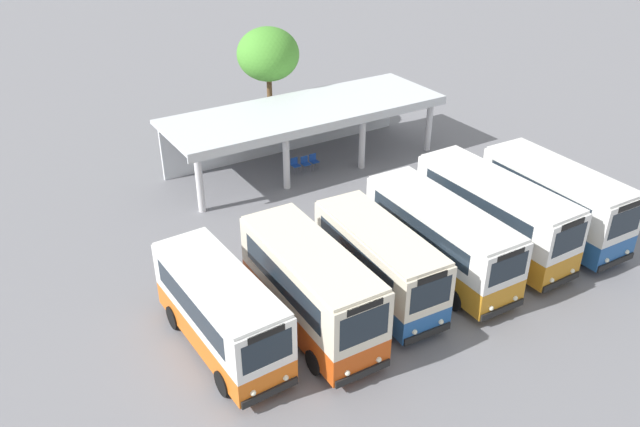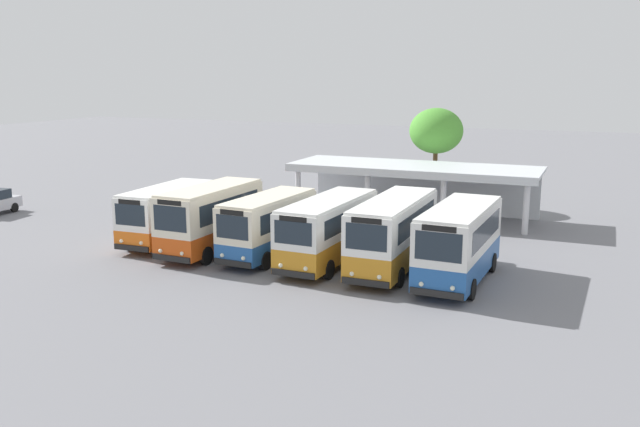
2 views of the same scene
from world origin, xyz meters
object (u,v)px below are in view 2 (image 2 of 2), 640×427
city_bus_middle_cream (268,224)px  waiting_chair_middle_seat (411,211)px  city_bus_second_in_row (211,216)px  city_bus_nearest_orange (167,212)px  city_bus_fourth_amber (328,228)px  city_bus_far_end_green (459,241)px  city_bus_fifth_blue (393,231)px  waiting_chair_end_by_column (394,210)px  waiting_chair_second_from_end (402,211)px

city_bus_middle_cream → waiting_chair_middle_seat: city_bus_middle_cream is taller
city_bus_second_in_row → city_bus_middle_cream: bearing=3.9°
city_bus_nearest_orange → city_bus_fourth_amber: bearing=-2.1°
city_bus_far_end_green → city_bus_nearest_orange: bearing=177.2°
city_bus_second_in_row → city_bus_fifth_blue: city_bus_second_in_row is taller
city_bus_second_in_row → waiting_chair_middle_seat: city_bus_second_in_row is taller
waiting_chair_end_by_column → waiting_chair_second_from_end: size_ratio=1.00×
city_bus_middle_cream → waiting_chair_second_from_end: bearing=73.0°
city_bus_nearest_orange → city_bus_far_end_green: city_bus_far_end_green is taller
waiting_chair_second_from_end → waiting_chair_middle_seat: same height
city_bus_fifth_blue → waiting_chair_second_from_end: 11.74m
city_bus_second_in_row → city_bus_far_end_green: 12.85m
city_bus_fourth_amber → city_bus_far_end_green: bearing=-3.9°
city_bus_middle_cream → waiting_chair_second_from_end: 12.19m
city_bus_fourth_amber → waiting_chair_end_by_column: size_ratio=9.00×
city_bus_fifth_blue → waiting_chair_second_from_end: city_bus_fifth_blue is taller
city_bus_middle_cream → city_bus_nearest_orange: bearing=175.7°
waiting_chair_second_from_end → city_bus_middle_cream: bearing=-107.0°
city_bus_nearest_orange → city_bus_fourth_amber: (9.63, -0.36, 0.05)m
city_bus_nearest_orange → city_bus_far_end_green: (16.05, -0.80, 0.15)m
city_bus_far_end_green → waiting_chair_middle_seat: 13.23m
city_bus_fifth_blue → waiting_chair_middle_seat: size_ratio=9.23×
city_bus_fourth_amber → waiting_chair_middle_seat: (0.91, 11.51, -1.25)m
city_bus_nearest_orange → city_bus_middle_cream: city_bus_middle_cream is taller
city_bus_second_in_row → city_bus_fourth_amber: bearing=3.0°
city_bus_far_end_green → waiting_chair_end_by_column: size_ratio=8.47×
city_bus_middle_cream → waiting_chair_end_by_column: bearing=75.8°
city_bus_fifth_blue → city_bus_far_end_green: size_ratio=1.09×
city_bus_far_end_green → city_bus_second_in_row: bearing=179.6°
city_bus_nearest_orange → waiting_chair_end_by_column: city_bus_nearest_orange is taller
city_bus_second_in_row → waiting_chair_middle_seat: size_ratio=8.19×
city_bus_second_in_row → waiting_chair_second_from_end: (6.76, 11.82, -1.37)m
city_bus_nearest_orange → waiting_chair_middle_seat: bearing=46.6°
waiting_chair_end_by_column → city_bus_nearest_orange: bearing=-129.9°
city_bus_middle_cream → waiting_chair_end_by_column: (2.97, 11.72, -1.22)m
city_bus_second_in_row → city_bus_fifth_blue: (9.63, 0.51, -0.02)m
city_bus_fifth_blue → city_bus_second_in_row: bearing=-177.0°
city_bus_nearest_orange → city_bus_far_end_green: 16.08m
waiting_chair_middle_seat → city_bus_second_in_row: bearing=-121.7°
city_bus_middle_cream → city_bus_far_end_green: (9.63, -0.32, 0.14)m
city_bus_second_in_row → city_bus_fourth_amber: (6.42, 0.34, -0.12)m
city_bus_fifth_blue → waiting_chair_middle_seat: 11.65m
city_bus_fourth_amber → waiting_chair_middle_seat: 11.62m
city_bus_middle_cream → city_bus_fourth_amber: (3.21, 0.12, 0.04)m
city_bus_middle_cream → waiting_chair_end_by_column: size_ratio=7.79×
city_bus_second_in_row → city_bus_nearest_orange: bearing=167.7°
city_bus_fourth_amber → waiting_chair_second_from_end: size_ratio=9.00×
waiting_chair_end_by_column → city_bus_second_in_row: bearing=-117.4°
city_bus_second_in_row → city_bus_fourth_amber: size_ratio=0.91×
waiting_chair_second_from_end → city_bus_nearest_orange: bearing=-131.9°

